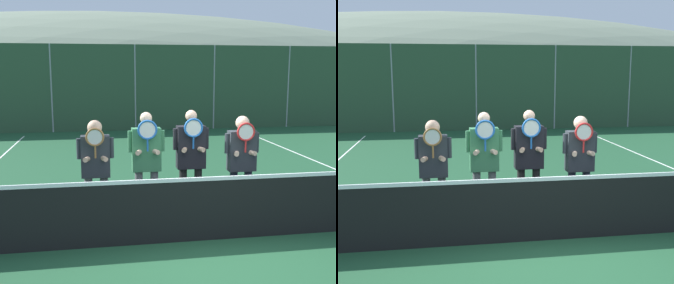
% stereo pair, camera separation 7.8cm
% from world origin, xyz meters
% --- Properties ---
extents(ground_plane, '(120.00, 120.00, 0.00)m').
position_xyz_m(ground_plane, '(0.00, 0.00, 0.00)').
color(ground_plane, '#1E4C2D').
extents(hill_distant, '(109.69, 60.94, 21.33)m').
position_xyz_m(hill_distant, '(0.00, 60.93, 0.00)').
color(hill_distant, slate).
rests_on(hill_distant, ground_plane).
extents(clubhouse_building, '(22.58, 5.50, 3.75)m').
position_xyz_m(clubhouse_building, '(-1.11, 20.40, 1.89)').
color(clubhouse_building, beige).
rests_on(clubhouse_building, ground_plane).
extents(fence_back, '(20.54, 0.06, 3.58)m').
position_xyz_m(fence_back, '(0.00, 11.95, 1.79)').
color(fence_back, gray).
rests_on(fence_back, ground_plane).
extents(tennis_net, '(11.88, 0.09, 1.08)m').
position_xyz_m(tennis_net, '(0.00, 0.00, 0.50)').
color(tennis_net, gray).
rests_on(tennis_net, ground_plane).
extents(player_leftmost, '(0.59, 0.34, 1.75)m').
position_xyz_m(player_leftmost, '(-1.64, 0.83, 1.05)').
color(player_leftmost, '#56565B').
rests_on(player_leftmost, ground_plane).
extents(player_center_left, '(0.60, 0.34, 1.85)m').
position_xyz_m(player_center_left, '(-0.82, 0.89, 1.09)').
color(player_center_left, '#56565B').
rests_on(player_center_left, ground_plane).
extents(player_center_right, '(0.61, 0.34, 1.87)m').
position_xyz_m(player_center_right, '(-0.07, 0.92, 1.10)').
color(player_center_right, black).
rests_on(player_center_right, ground_plane).
extents(player_rightmost, '(0.59, 0.34, 1.77)m').
position_xyz_m(player_rightmost, '(0.77, 0.80, 1.07)').
color(player_rightmost, '#232838').
rests_on(player_rightmost, ground_plane).
extents(car_far_left, '(4.79, 2.05, 1.66)m').
position_xyz_m(car_far_left, '(-5.48, 15.16, 0.86)').
color(car_far_left, silver).
rests_on(car_far_left, ground_plane).
extents(car_left_of_center, '(4.26, 1.95, 1.76)m').
position_xyz_m(car_left_of_center, '(-0.53, 14.70, 0.90)').
color(car_left_of_center, '#B2B7BC').
rests_on(car_left_of_center, ground_plane).
extents(car_center, '(4.57, 2.03, 1.66)m').
position_xyz_m(car_center, '(4.32, 15.04, 0.86)').
color(car_center, maroon).
rests_on(car_center, ground_plane).
extents(car_right_of_center, '(4.62, 1.96, 1.72)m').
position_xyz_m(car_right_of_center, '(9.34, 14.74, 0.88)').
color(car_right_of_center, silver).
rests_on(car_right_of_center, ground_plane).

